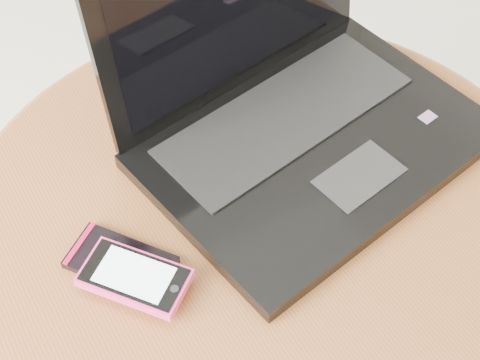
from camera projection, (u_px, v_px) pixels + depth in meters
table at (265, 279)px, 0.88m from camera, size 0.70×0.70×0.56m
laptop at (292, 104)px, 0.84m from camera, size 0.42×0.35×0.25m
phone_black at (121, 262)px, 0.75m from camera, size 0.11×0.12×0.01m
phone_pink at (135, 277)px, 0.73m from camera, size 0.11×0.12×0.01m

